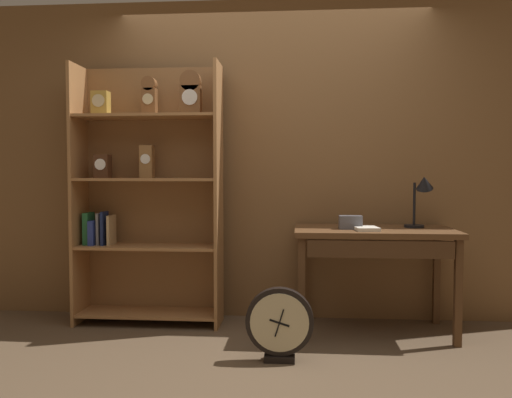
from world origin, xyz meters
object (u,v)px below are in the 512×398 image
workbench (374,242)px  desk_lamp (422,193)px  round_clock_large (280,324)px  toolbox_small (350,222)px  bookshelf (147,192)px  open_repair_manual (366,228)px

workbench → desk_lamp: bearing=13.9°
round_clock_large → toolbox_small: bearing=50.5°
workbench → toolbox_small: (-0.18, -0.02, 0.15)m
workbench → round_clock_large: size_ratio=2.48×
workbench → desk_lamp: 0.52m
toolbox_small → round_clock_large: 0.98m
bookshelf → toolbox_small: bookshelf is taller
toolbox_small → round_clock_large: bearing=-129.5°
toolbox_small → open_repair_manual: (0.10, -0.07, -0.04)m
round_clock_large → bookshelf: bearing=144.1°
workbench → round_clock_large: (-0.67, -0.62, -0.44)m
desk_lamp → toolbox_small: size_ratio=2.48×
desk_lamp → round_clock_large: bearing=-145.5°
open_repair_manual → round_clock_large: 0.98m
desk_lamp → open_repair_manual: size_ratio=1.87×
desk_lamp → round_clock_large: size_ratio=0.87×
bookshelf → desk_lamp: (2.11, -0.07, 0.00)m
bookshelf → workbench: size_ratio=1.75×
bookshelf → open_repair_manual: bearing=-8.5°
bookshelf → round_clock_large: size_ratio=4.33×
bookshelf → round_clock_large: bearing=-35.9°
workbench → bookshelf: bearing=174.8°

